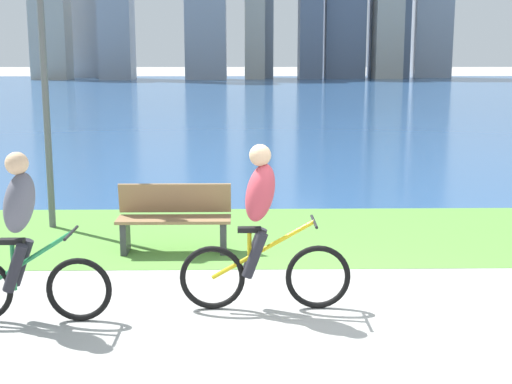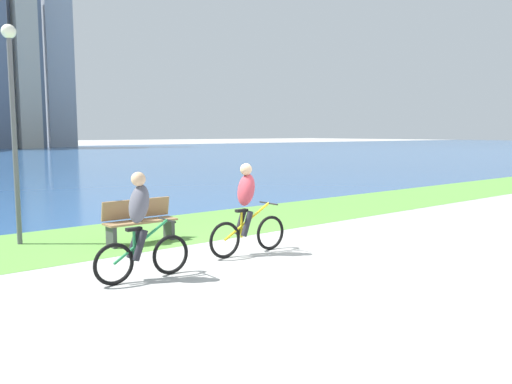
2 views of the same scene
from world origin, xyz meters
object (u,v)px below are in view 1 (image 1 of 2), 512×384
at_px(bench_near_path, 174,218).
at_px(lamppost_tall, 42,38).
at_px(cyclist_trailing, 23,239).
at_px(cyclist_lead, 262,229).

xyz_separation_m(bench_near_path, lamppost_tall, (-2.00, 1.40, 2.38)).
bearing_deg(bench_near_path, lamppost_tall, 144.89).
height_order(bench_near_path, lamppost_tall, lamppost_tall).
bearing_deg(cyclist_trailing, bench_near_path, 64.32).
xyz_separation_m(cyclist_trailing, bench_near_path, (1.22, 2.53, -0.39)).
relative_size(cyclist_lead, lamppost_tall, 0.40).
bearing_deg(cyclist_lead, cyclist_trailing, -172.33).
distance_m(cyclist_lead, bench_near_path, 2.51).
xyz_separation_m(cyclist_trailing, lamppost_tall, (-0.78, 3.93, 1.99)).
height_order(cyclist_lead, lamppost_tall, lamppost_tall).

